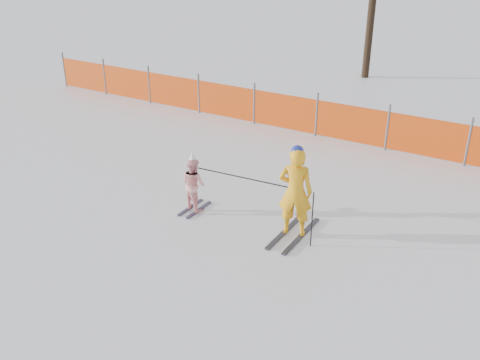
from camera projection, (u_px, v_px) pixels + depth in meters
name	position (u px, v px, depth m)	size (l,w,h in m)	color
ground	(226.00, 237.00, 10.21)	(120.00, 120.00, 0.00)	white
adult	(295.00, 192.00, 9.90)	(0.73, 1.51, 1.84)	black
child	(194.00, 183.00, 10.94)	(0.64, 0.84, 1.31)	black
ski_poles	(266.00, 192.00, 10.10)	(2.55, 0.21, 1.11)	black
safety_fence	(244.00, 104.00, 15.97)	(15.41, 0.06, 1.25)	#595960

